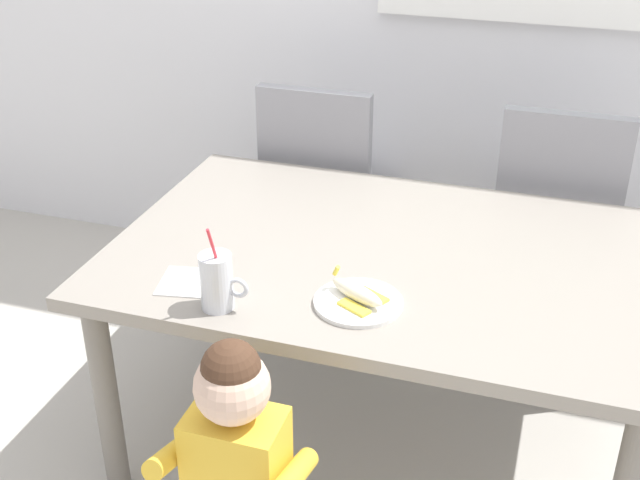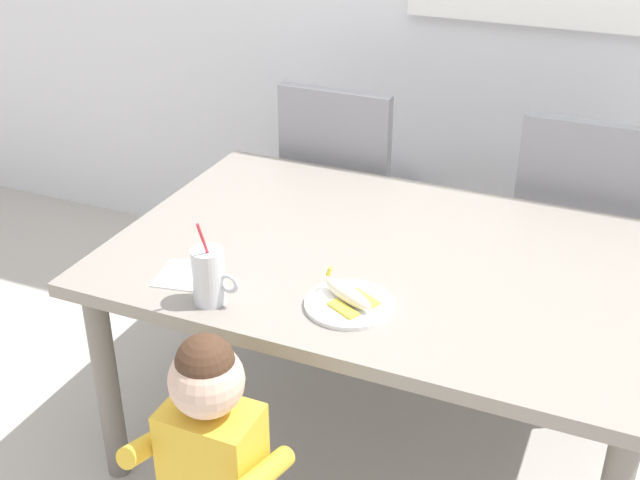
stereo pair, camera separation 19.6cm
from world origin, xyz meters
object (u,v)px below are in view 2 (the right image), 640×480
object	(u,v)px
paper_napkin	(186,275)
snack_plate	(349,304)
toddler_standing	(212,450)
milk_cup	(209,279)
dining_table	(387,278)
dining_chair_right	(578,226)
peeled_banana	(349,295)
dining_chair_left	(345,187)

from	to	relation	value
paper_napkin	snack_plate	bearing A→B (deg)	4.46
toddler_standing	milk_cup	bearing A→B (deg)	118.83
dining_table	toddler_standing	world-z (taller)	toddler_standing
dining_chair_right	peeled_banana	bearing A→B (deg)	66.26
dining_table	milk_cup	size ratio (longest dim) A/B	6.33
milk_cup	peeled_banana	bearing A→B (deg)	20.46
dining_chair_right	snack_plate	bearing A→B (deg)	66.41
dining_chair_right	paper_napkin	distance (m)	1.41
dining_chair_right	snack_plate	distance (m)	1.14
dining_table	milk_cup	bearing A→B (deg)	-128.53
dining_chair_left	milk_cup	distance (m)	1.16
peeled_banana	paper_napkin	world-z (taller)	peeled_banana
dining_table	toddler_standing	distance (m)	0.76
snack_plate	paper_napkin	world-z (taller)	snack_plate
dining_chair_right	toddler_standing	bearing A→B (deg)	67.31
dining_chair_right	toddler_standing	world-z (taller)	dining_chair_right
dining_chair_left	peeled_banana	xyz separation A→B (m)	(0.41, -1.01, 0.19)
dining_chair_left	paper_napkin	size ratio (longest dim) A/B	6.40
dining_table	peeled_banana	bearing A→B (deg)	-90.60
toddler_standing	peeled_banana	distance (m)	0.51
snack_plate	toddler_standing	bearing A→B (deg)	-110.51
dining_chair_right	milk_cup	size ratio (longest dim) A/B	3.89
dining_chair_left	toddler_standing	xyz separation A→B (m)	(0.25, -1.44, -0.02)
dining_chair_right	toddler_standing	distance (m)	1.59
snack_plate	peeled_banana	size ratio (longest dim) A/B	1.35
peeled_banana	toddler_standing	bearing A→B (deg)	-110.16
toddler_standing	paper_napkin	xyz separation A→B (m)	(-0.30, 0.40, 0.18)
dining_chair_left	paper_napkin	bearing A→B (deg)	87.44
snack_plate	dining_table	bearing A→B (deg)	89.76
dining_chair_left	snack_plate	xyz separation A→B (m)	(0.41, -1.01, 0.17)
dining_table	paper_napkin	distance (m)	0.58
toddler_standing	snack_plate	size ratio (longest dim) A/B	3.64
dining_chair_left	toddler_standing	bearing A→B (deg)	99.87
dining_table	dining_chair_right	bearing A→B (deg)	58.43
toddler_standing	peeled_banana	xyz separation A→B (m)	(0.16, 0.44, 0.21)
dining_chair_left	toddler_standing	distance (m)	1.46
dining_chair_left	dining_table	bearing A→B (deg)	120.28
snack_plate	dining_chair_right	bearing A→B (deg)	66.41
dining_chair_left	milk_cup	xyz separation A→B (m)	(0.08, -1.13, 0.23)
dining_table	toddler_standing	size ratio (longest dim) A/B	1.86
dining_chair_right	dining_chair_left	bearing A→B (deg)	1.40
toddler_standing	milk_cup	size ratio (longest dim) A/B	3.40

